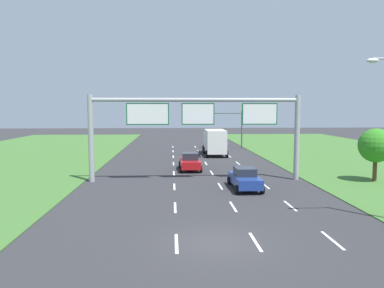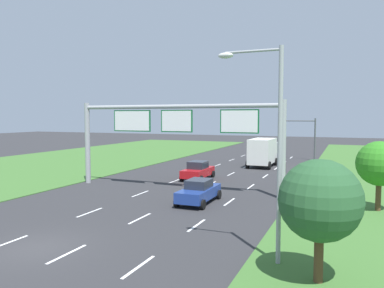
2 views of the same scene
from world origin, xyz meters
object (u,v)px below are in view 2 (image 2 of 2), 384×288
object	(u,v)px
street_lamp	(270,136)
car_near_red	(198,171)
roadside_tree_near	(320,201)
sign_gantry	(175,128)
traffic_light_mast	(300,131)
box_truck	(264,151)
roadside_tree_mid	(379,164)
car_lead_silver	(199,191)

from	to	relation	value
street_lamp	car_near_red	bearing A→B (deg)	119.77
roadside_tree_near	sign_gantry	bearing A→B (deg)	131.56
sign_gantry	traffic_light_mast	distance (m)	26.06
car_near_red	box_truck	xyz separation A→B (m)	(3.71, 11.68, 0.93)
box_truck	roadside_tree_mid	distance (m)	21.44
traffic_light_mast	street_lamp	size ratio (longest dim) A/B	0.66
car_near_red	street_lamp	world-z (taller)	street_lamp
traffic_light_mast	roadside_tree_mid	size ratio (longest dim) A/B	1.29
car_lead_silver	roadside_tree_near	size ratio (longest dim) A/B	1.00
car_lead_silver	sign_gantry	xyz separation A→B (m)	(-3.33, 3.40, 4.16)
box_truck	car_near_red	bearing A→B (deg)	-107.19
box_truck	street_lamp	size ratio (longest dim) A/B	0.86
roadside_tree_mid	traffic_light_mast	bearing A→B (deg)	106.34
box_truck	roadside_tree_mid	bearing A→B (deg)	-58.97
car_lead_silver	street_lamp	size ratio (longest dim) A/B	0.52
car_lead_silver	car_near_red	bearing A→B (deg)	111.43
box_truck	sign_gantry	world-z (taller)	sign_gantry
car_lead_silver	sign_gantry	bearing A→B (deg)	133.68
sign_gantry	roadside_tree_near	xyz separation A→B (m)	(11.68, -13.18, -2.02)
roadside_tree_near	roadside_tree_mid	bearing A→B (deg)	77.46
box_truck	traffic_light_mast	distance (m)	8.91
car_near_red	roadside_tree_near	size ratio (longest dim) A/B	0.99
car_lead_silver	roadside_tree_mid	xyz separation A→B (m)	(11.00, 2.09, 2.16)
box_truck	roadside_tree_near	size ratio (longest dim) A/B	1.68
sign_gantry	roadside_tree_near	world-z (taller)	sign_gantry
street_lamp	roadside_tree_near	xyz separation A→B (m)	(1.97, -1.15, -2.15)
roadside_tree_mid	roadside_tree_near	bearing A→B (deg)	-102.54
car_near_red	traffic_light_mast	bearing A→B (deg)	70.62
car_near_red	box_truck	world-z (taller)	box_truck
box_truck	roadside_tree_mid	size ratio (longest dim) A/B	1.69
car_near_red	traffic_light_mast	size ratio (longest dim) A/B	0.77
car_near_red	box_truck	bearing A→B (deg)	72.07
roadside_tree_near	roadside_tree_mid	world-z (taller)	roadside_tree_near
sign_gantry	roadside_tree_mid	bearing A→B (deg)	-5.20
car_lead_silver	roadside_tree_mid	distance (m)	11.40
box_truck	sign_gantry	distance (m)	17.75
roadside_tree_near	car_lead_silver	bearing A→B (deg)	130.51
traffic_light_mast	box_truck	bearing A→B (deg)	-111.13
sign_gantry	roadside_tree_mid	xyz separation A→B (m)	(14.33, -1.30, -1.99)
sign_gantry	street_lamp	world-z (taller)	street_lamp
car_lead_silver	traffic_light_mast	distance (m)	28.94
car_near_red	roadside_tree_mid	size ratio (longest dim) A/B	1.00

